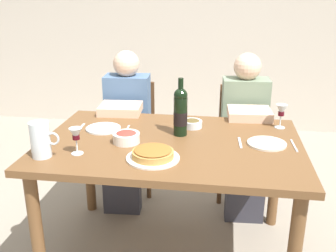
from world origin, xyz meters
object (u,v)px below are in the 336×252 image
baked_tart (153,154)px  salad_bowl (126,137)px  chair_right (241,133)px  diner_right (245,129)px  water_pitcher (41,142)px  chair_left (132,129)px  diner_left (126,124)px  wine_bottle (180,112)px  dining_table (171,156)px  wine_glass_right_diner (76,135)px  wine_glass_left_diner (281,111)px  dinner_plate_left_setting (267,144)px  olive_bowl (192,123)px  dinner_plate_right_setting (103,128)px

baked_tart → salad_bowl: size_ratio=1.80×
chair_right → diner_right: diner_right is taller
water_pitcher → chair_left: bearing=81.3°
baked_tart → diner_left: bearing=112.9°
wine_bottle → chair_right: bearing=63.0°
dining_table → wine_bottle: wine_bottle is taller
dining_table → salad_bowl: size_ratio=9.67×
water_pitcher → wine_glass_right_diner: (0.17, 0.06, 0.02)m
salad_bowl → chair_left: chair_left is taller
wine_glass_right_diner → chair_right: wine_glass_right_diner is taller
wine_bottle → wine_glass_left_diner: 0.65m
chair_left → salad_bowl: bearing=98.4°
wine_glass_left_diner → chair_left: (-1.11, 0.56, -0.37)m
dinner_plate_left_setting → diner_right: size_ratio=0.19×
baked_tart → wine_glass_right_diner: wine_glass_right_diner is taller
chair_left → diner_right: size_ratio=0.75×
water_pitcher → chair_right: (1.08, 1.22, -0.35)m
chair_left → diner_left: diner_left is taller
dining_table → wine_bottle: 0.27m
baked_tart → olive_bowl: bearing=73.1°
water_pitcher → dinner_plate_left_setting: 1.24m
baked_tart → olive_bowl: size_ratio=2.19×
water_pitcher → chair_right: water_pitcher is taller
water_pitcher → wine_glass_left_diner: water_pitcher is taller
dinner_plate_right_setting → diner_left: size_ratio=0.19×
wine_glass_right_diner → dinner_plate_left_setting: size_ratio=0.66×
dining_table → chair_left: chair_left is taller
dinner_plate_left_setting → chair_left: 1.35m
wine_glass_right_diner → diner_left: diner_left is taller
baked_tart → wine_glass_left_diner: wine_glass_left_diner is taller
dinner_plate_right_setting → diner_right: size_ratio=0.19×
baked_tart → chair_left: chair_left is taller
dinner_plate_right_setting → chair_right: (0.89, 0.77, -0.27)m
salad_bowl → dinner_plate_left_setting: salad_bowl is taller
water_pitcher → diner_left: bearing=78.5°
olive_bowl → dinner_plate_right_setting: bearing=-167.5°
wine_glass_right_diner → diner_right: size_ratio=0.13×
diner_left → chair_right: size_ratio=1.33×
wine_bottle → diner_right: bearing=53.2°
dinner_plate_right_setting → chair_right: 1.21m
wine_bottle → salad_bowl: wine_bottle is taller
dinner_plate_left_setting → dinner_plate_right_setting: bearing=173.9°
wine_bottle → wine_glass_right_diner: (-0.51, -0.37, -0.04)m
olive_bowl → dinner_plate_right_setting: (-0.55, -0.12, -0.02)m
salad_bowl → chair_left: (-0.20, 0.94, -0.30)m
water_pitcher → wine_bottle: bearing=32.3°
dining_table → chair_right: (0.44, 0.91, -0.17)m
water_pitcher → chair_right: 1.67m
water_pitcher → chair_left: 1.27m
wine_bottle → water_pitcher: bearing=-147.7°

